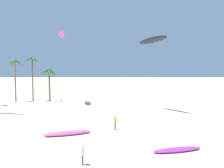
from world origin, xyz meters
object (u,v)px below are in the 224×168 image
at_px(person_near_right, 83,154).
at_px(grounded_kite_2, 68,133).
at_px(grounded_kite_0, 178,150).
at_px(palm_tree_2, 33,63).
at_px(palm_tree_3, 50,75).
at_px(flying_kite_4, 62,34).
at_px(flying_kite_2, 153,40).
at_px(palm_tree_0, 16,67).
at_px(person_foreground_walker, 116,122).

bearing_deg(person_near_right, grounded_kite_2, 106.15).
bearing_deg(person_near_right, grounded_kite_0, 22.50).
relative_size(palm_tree_2, palm_tree_3, 1.34).
relative_size(palm_tree_2, grounded_kite_0, 1.93).
distance_m(grounded_kite_0, grounded_kite_2, 12.34).
bearing_deg(flying_kite_4, flying_kite_2, -28.01).
distance_m(palm_tree_3, person_near_right, 38.72).
height_order(palm_tree_0, person_foreground_walker, palm_tree_0).
bearing_deg(palm_tree_3, palm_tree_2, 170.43).
bearing_deg(person_foreground_walker, palm_tree_0, 129.79).
relative_size(palm_tree_2, person_near_right, 5.85).
relative_size(palm_tree_0, person_foreground_walker, 5.12).
relative_size(flying_kite_4, person_foreground_walker, 8.22).
bearing_deg(palm_tree_0, grounded_kite_2, -60.86).
xyz_separation_m(flying_kite_4, person_foreground_walker, (10.12, -21.55, -12.62)).
xyz_separation_m(palm_tree_3, grounded_kite_2, (8.18, -27.68, -5.27)).
height_order(palm_tree_2, person_near_right, palm_tree_2).
height_order(flying_kite_2, grounded_kite_2, flying_kite_2).
bearing_deg(flying_kite_2, flying_kite_4, 151.99).
relative_size(palm_tree_0, flying_kite_2, 0.71).
bearing_deg(grounded_kite_2, person_near_right, -73.85).
height_order(palm_tree_3, flying_kite_2, flying_kite_2).
distance_m(palm_tree_2, person_near_right, 40.87).
bearing_deg(grounded_kite_2, palm_tree_0, 119.14).
distance_m(palm_tree_0, person_near_right, 40.73).
height_order(palm_tree_0, grounded_kite_0, palm_tree_0).
bearing_deg(palm_tree_0, person_foreground_walker, -50.21).
height_order(palm_tree_0, palm_tree_3, palm_tree_0).
height_order(grounded_kite_0, person_foreground_walker, person_foreground_walker).
height_order(palm_tree_2, grounded_kite_0, palm_tree_2).
bearing_deg(grounded_kite_2, person_foreground_walker, 24.49).
bearing_deg(person_near_right, palm_tree_3, 106.38).
distance_m(person_foreground_walker, person_near_right, 11.97).
bearing_deg(person_near_right, flying_kite_2, 69.97).
bearing_deg(grounded_kite_0, person_foreground_walker, 123.82).
bearing_deg(grounded_kite_0, person_near_right, -157.50).
distance_m(palm_tree_2, palm_tree_3, 4.56).
relative_size(palm_tree_3, grounded_kite_2, 1.26).
distance_m(palm_tree_3, grounded_kite_0, 38.90).
distance_m(palm_tree_3, flying_kite_2, 24.17).
bearing_deg(flying_kite_2, palm_tree_0, 156.40).
bearing_deg(grounded_kite_2, palm_tree_2, 112.73).
height_order(palm_tree_0, flying_kite_4, flying_kite_4).
xyz_separation_m(flying_kite_2, person_foreground_walker, (-6.23, -12.85, -10.80)).
bearing_deg(palm_tree_2, palm_tree_0, -156.35).
height_order(grounded_kite_2, person_near_right, person_near_right).
relative_size(palm_tree_3, flying_kite_4, 0.49).
bearing_deg(person_near_right, flying_kite_4, 102.60).
distance_m(flying_kite_2, grounded_kite_0, 24.08).
xyz_separation_m(palm_tree_0, flying_kite_4, (10.25, -2.93, 6.29)).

